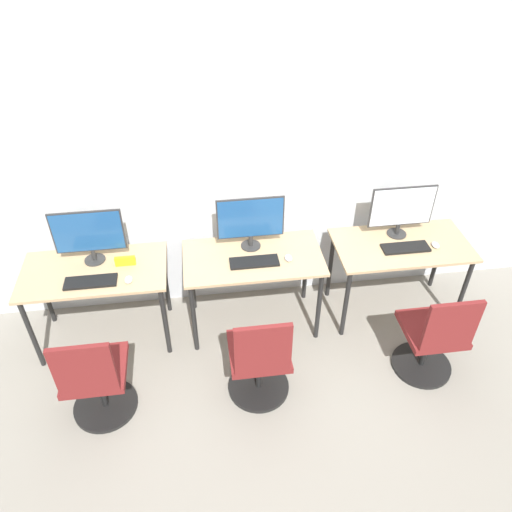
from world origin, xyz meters
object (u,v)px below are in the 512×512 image
(keyboard_left, at_px, (91,282))
(monitor_right, at_px, (402,209))
(office_chair_center, at_px, (260,362))
(monitor_center, at_px, (251,221))
(keyboard_center, at_px, (254,262))
(mouse_left, at_px, (129,280))
(mouse_right, at_px, (436,245))
(keyboard_right, at_px, (405,248))
(mouse_center, at_px, (288,258))
(monitor_left, at_px, (89,234))
(office_chair_right, at_px, (433,340))
(office_chair_left, at_px, (96,381))

(keyboard_left, relative_size, monitor_right, 0.72)
(office_chair_center, bearing_deg, keyboard_left, 152.55)
(monitor_center, xyz_separation_m, keyboard_center, (0.00, -0.23, -0.25))
(keyboard_left, xyz_separation_m, mouse_left, (0.29, -0.02, 0.01))
(keyboard_left, distance_m, monitor_right, 2.57)
(mouse_right, bearing_deg, keyboard_right, 178.68)
(keyboard_right, relative_size, mouse_right, 4.39)
(monitor_right, bearing_deg, keyboard_left, -173.38)
(mouse_center, bearing_deg, keyboard_center, -178.40)
(mouse_left, relative_size, keyboard_center, 0.23)
(keyboard_left, relative_size, mouse_right, 4.39)
(keyboard_left, distance_m, keyboard_right, 2.54)
(keyboard_center, xyz_separation_m, office_chair_center, (-0.05, -0.70, -0.39))
(keyboard_right, bearing_deg, monitor_left, 175.71)
(monitor_center, distance_m, mouse_right, 1.56)
(keyboard_center, xyz_separation_m, office_chair_right, (1.31, -0.67, -0.39))
(mouse_left, height_order, monitor_right, monitor_right)
(keyboard_left, distance_m, keyboard_center, 1.27)
(mouse_left, xyz_separation_m, mouse_center, (1.26, 0.10, 0.00))
(keyboard_center, bearing_deg, mouse_center, 1.60)
(mouse_center, bearing_deg, mouse_left, -175.59)
(office_chair_right, bearing_deg, monitor_right, 92.21)
(office_chair_left, bearing_deg, keyboard_center, 30.13)
(keyboard_right, bearing_deg, keyboard_left, -178.05)
(mouse_center, bearing_deg, mouse_right, 0.14)
(office_chair_left, distance_m, office_chair_center, 1.18)
(keyboard_center, xyz_separation_m, keyboard_right, (1.27, 0.02, 0.00))
(mouse_left, relative_size, monitor_right, 0.16)
(keyboard_right, height_order, office_chair_right, office_chair_right)
(office_chair_left, bearing_deg, monitor_center, 37.34)
(office_chair_left, xyz_separation_m, monitor_center, (1.23, 0.94, 0.63))
(keyboard_center, distance_m, office_chair_center, 0.80)
(mouse_left, xyz_separation_m, keyboard_right, (2.26, 0.11, -0.01))
(office_chair_left, xyz_separation_m, mouse_center, (1.51, 0.72, 0.39))
(monitor_left, xyz_separation_m, keyboard_center, (1.27, -0.21, -0.25))
(mouse_center, xyz_separation_m, office_chair_center, (-0.33, -0.71, -0.39))
(office_chair_center, relative_size, mouse_right, 10.01)
(monitor_left, xyz_separation_m, mouse_right, (2.80, -0.20, -0.24))
(monitor_center, relative_size, mouse_center, 6.09)
(office_chair_center, xyz_separation_m, mouse_right, (1.58, 0.71, 0.39))
(keyboard_left, bearing_deg, mouse_center, 2.87)
(monitor_left, height_order, keyboard_center, monitor_left)
(monitor_center, height_order, mouse_right, monitor_center)
(monitor_right, bearing_deg, office_chair_left, -159.40)
(mouse_center, relative_size, monitor_right, 0.16)
(monitor_left, distance_m, keyboard_right, 2.56)
(mouse_left, distance_m, office_chair_right, 2.39)
(monitor_center, xyz_separation_m, mouse_right, (1.53, -0.21, -0.24))
(office_chair_right, bearing_deg, mouse_right, 71.73)
(mouse_left, distance_m, office_chair_left, 0.78)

